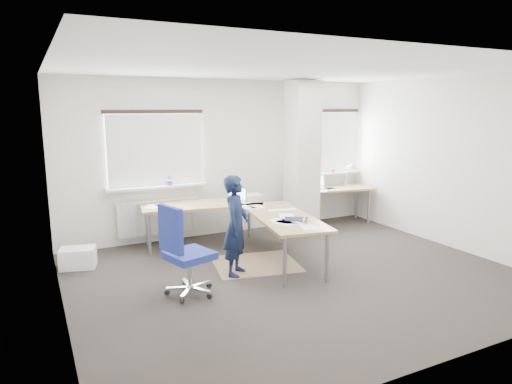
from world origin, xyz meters
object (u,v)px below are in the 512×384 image
task_chair (187,271)px  person (236,226)px  desk_main (243,211)px  desk_side (337,189)px

task_chair → person: 1.01m
desk_main → task_chair: size_ratio=2.54×
desk_main → task_chair: 1.84m
desk_side → task_chair: 4.41m
person → desk_main: bearing=9.9°
desk_main → desk_side: 2.67m
desk_side → person: (-2.99, -1.74, 0.02)m
desk_side → person: bearing=-139.8°
desk_main → task_chair: (-1.33, -1.22, -0.37)m
desk_main → desk_side: desk_side is taller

